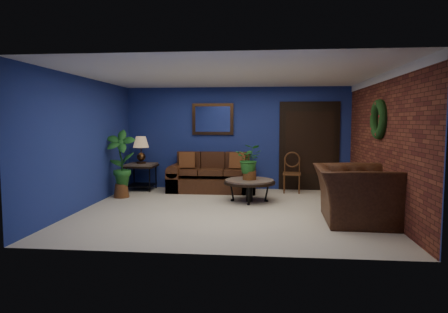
# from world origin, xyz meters

# --- Properties ---
(floor) EXTENTS (5.50, 5.50, 0.00)m
(floor) POSITION_xyz_m (0.00, 0.00, 0.00)
(floor) COLOR beige
(floor) RESTS_ON ground
(wall_back) EXTENTS (5.50, 0.04, 2.50)m
(wall_back) POSITION_xyz_m (0.00, 2.50, 1.25)
(wall_back) COLOR navy
(wall_back) RESTS_ON ground
(wall_left) EXTENTS (0.04, 5.00, 2.50)m
(wall_left) POSITION_xyz_m (-2.75, 0.00, 1.25)
(wall_left) COLOR navy
(wall_left) RESTS_ON ground
(wall_right_brick) EXTENTS (0.04, 5.00, 2.50)m
(wall_right_brick) POSITION_xyz_m (2.75, 0.00, 1.25)
(wall_right_brick) COLOR brown
(wall_right_brick) RESTS_ON ground
(ceiling) EXTENTS (5.50, 5.00, 0.02)m
(ceiling) POSITION_xyz_m (0.00, 0.00, 2.50)
(ceiling) COLOR white
(ceiling) RESTS_ON wall_back
(crown_molding) EXTENTS (0.03, 5.00, 0.14)m
(crown_molding) POSITION_xyz_m (2.72, 0.00, 2.43)
(crown_molding) COLOR white
(crown_molding) RESTS_ON wall_right_brick
(wall_mirror) EXTENTS (1.02, 0.06, 0.77)m
(wall_mirror) POSITION_xyz_m (-0.60, 2.46, 1.72)
(wall_mirror) COLOR #462C17
(wall_mirror) RESTS_ON wall_back
(closet_door) EXTENTS (1.44, 0.06, 2.18)m
(closet_door) POSITION_xyz_m (1.75, 2.47, 1.05)
(closet_door) COLOR black
(closet_door) RESTS_ON wall_back
(wreath) EXTENTS (0.16, 0.72, 0.72)m
(wreath) POSITION_xyz_m (2.69, 0.05, 1.70)
(wreath) COLOR black
(wreath) RESTS_ON wall_right_brick
(sofa) EXTENTS (2.06, 0.89, 0.93)m
(sofa) POSITION_xyz_m (-0.56, 2.08, 0.30)
(sofa) COLOR #4A2815
(sofa) RESTS_ON ground
(coffee_table) EXTENTS (1.07, 1.07, 0.46)m
(coffee_table) POSITION_xyz_m (0.36, 0.89, 0.40)
(coffee_table) COLOR #57534C
(coffee_table) RESTS_ON ground
(end_table) EXTENTS (0.71, 0.71, 0.65)m
(end_table) POSITION_xyz_m (-2.30, 2.05, 0.50)
(end_table) COLOR #57534C
(end_table) RESTS_ON ground
(table_lamp) EXTENTS (0.38, 0.38, 0.63)m
(table_lamp) POSITION_xyz_m (-2.30, 2.05, 1.06)
(table_lamp) COLOR #462C17
(table_lamp) RESTS_ON end_table
(side_chair) EXTENTS (0.44, 0.44, 0.95)m
(side_chair) POSITION_xyz_m (1.32, 2.12, 0.53)
(side_chair) COLOR brown
(side_chair) RESTS_ON ground
(armchair) EXTENTS (1.28, 1.46, 0.92)m
(armchair) POSITION_xyz_m (2.15, -0.62, 0.46)
(armchair) COLOR #4A2815
(armchair) RESTS_ON ground
(coffee_plant) EXTENTS (0.61, 0.55, 0.74)m
(coffee_plant) POSITION_xyz_m (0.36, 0.89, 0.86)
(coffee_plant) COLOR brown
(coffee_plant) RESTS_ON coffee_table
(floor_plant) EXTENTS (0.45, 0.40, 0.85)m
(floor_plant) POSITION_xyz_m (2.35, 0.26, 0.44)
(floor_plant) COLOR brown
(floor_plant) RESTS_ON ground
(tall_plant) EXTENTS (0.68, 0.48, 1.49)m
(tall_plant) POSITION_xyz_m (-2.45, 1.07, 0.80)
(tall_plant) COLOR brown
(tall_plant) RESTS_ON ground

